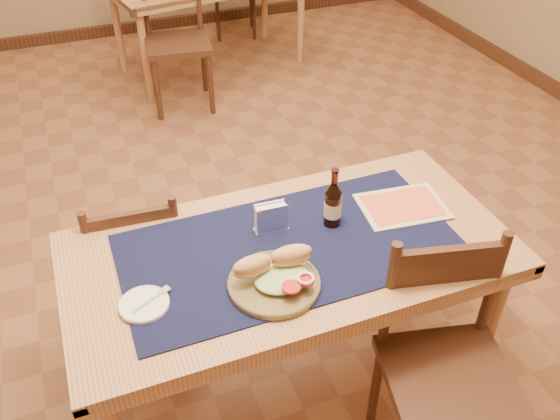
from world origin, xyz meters
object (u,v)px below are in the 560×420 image
object	(u,v)px
main_table	(290,265)
chair_main_near	(447,366)
beer_bottle	(333,204)
chair_main_far	(139,261)
napkin_holder	(271,218)
sandwich_plate	(276,277)

from	to	relation	value
main_table	chair_main_near	size ratio (longest dim) A/B	1.71
beer_bottle	chair_main_far	bearing A→B (deg)	148.86
napkin_holder	main_table	bearing A→B (deg)	-76.31
sandwich_plate	napkin_holder	xyz separation A→B (m)	(0.09, 0.27, 0.02)
chair_main_far	beer_bottle	distance (m)	0.91
main_table	chair_main_near	bearing A→B (deg)	-51.53
chair_main_far	napkin_holder	size ratio (longest dim) A/B	6.44
beer_bottle	chair_main_near	bearing A→B (deg)	-70.80
chair_main_far	napkin_holder	distance (m)	0.70
main_table	sandwich_plate	size ratio (longest dim) A/B	5.16
sandwich_plate	chair_main_near	bearing A→B (deg)	-33.37
beer_bottle	sandwich_plate	bearing A→B (deg)	-144.32
chair_main_near	beer_bottle	distance (m)	0.69
napkin_holder	sandwich_plate	bearing A→B (deg)	-107.54
chair_main_far	chair_main_near	size ratio (longest dim) A/B	0.89
main_table	beer_bottle	world-z (taller)	beer_bottle
main_table	sandwich_plate	world-z (taller)	sandwich_plate
main_table	napkin_holder	distance (m)	0.19
chair_main_near	napkin_holder	xyz separation A→B (m)	(-0.42, 0.60, 0.32)
beer_bottle	napkin_holder	size ratio (longest dim) A/B	1.88
chair_main_far	beer_bottle	world-z (taller)	beer_bottle
main_table	sandwich_plate	xyz separation A→B (m)	(-0.12, -0.16, 0.12)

